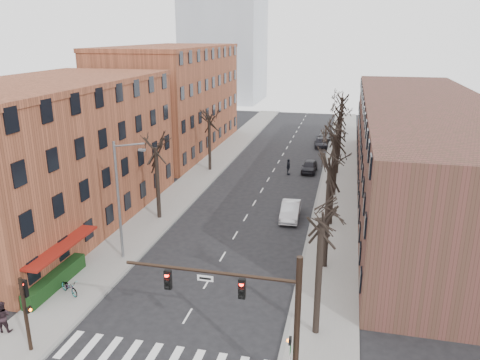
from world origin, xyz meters
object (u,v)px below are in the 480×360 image
Objects in this scene: parked_car_near at (309,166)px; bicycle at (69,287)px; parked_car_mid at (321,143)px; silver_sedan at (290,211)px.

bicycle is at bearing -109.78° from parked_car_near.
parked_car_mid is 46.94m from bicycle.
bicycle is (-12.94, -45.13, -0.02)m from parked_car_mid.
silver_sedan reaches higher than bicycle.
silver_sedan is 20.35m from bicycle.
parked_car_mid is at bearing 89.68° from parked_car_near.
silver_sedan is 15.38m from parked_car_near.
parked_car_near is at bearing 5.91° from bicycle.
silver_sedan reaches higher than parked_car_mid.
parked_car_near is (0.34, 15.37, -0.04)m from silver_sedan.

